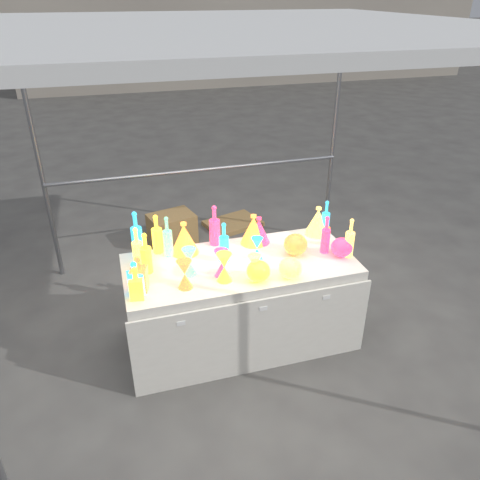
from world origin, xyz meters
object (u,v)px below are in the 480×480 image
object	(u,v)px
globe_0	(258,272)
cardboard_box_closed	(172,229)
lampshade_0	(184,238)
bottle_0	(157,234)
display_table	(240,302)
hourglass_0	(185,274)
decanter_0	(136,283)

from	to	relation	value
globe_0	cardboard_box_closed	bearing A→B (deg)	99.01
lampshade_0	bottle_0	bearing A→B (deg)	152.65
display_table	cardboard_box_closed	size ratio (longest dim) A/B	3.71
bottle_0	cardboard_box_closed	bearing A→B (deg)	78.27
hourglass_0	lampshade_0	size ratio (longest dim) A/B	0.82
display_table	lampshade_0	distance (m)	0.70
lampshade_0	hourglass_0	bearing A→B (deg)	-108.81
bottle_0	decanter_0	world-z (taller)	bottle_0
decanter_0	display_table	bearing A→B (deg)	25.56
display_table	decanter_0	distance (m)	0.98
decanter_0	lampshade_0	distance (m)	0.68
bottle_0	decanter_0	size ratio (longest dim) A/B	1.35
cardboard_box_closed	lampshade_0	xyz separation A→B (m)	(-0.10, -1.56, 0.70)
bottle_0	lampshade_0	bearing A→B (deg)	-18.73
display_table	globe_0	size ratio (longest dim) A/B	10.50
cardboard_box_closed	display_table	bearing A→B (deg)	-96.48
decanter_0	lampshade_0	world-z (taller)	lampshade_0
hourglass_0	lampshade_0	xyz separation A→B (m)	(0.09, 0.50, 0.02)
hourglass_0	globe_0	world-z (taller)	hourglass_0
cardboard_box_closed	globe_0	distance (m)	2.24
cardboard_box_closed	hourglass_0	bearing A→B (deg)	-110.38
display_table	bottle_0	world-z (taller)	bottle_0
display_table	hourglass_0	size ratio (longest dim) A/B	8.41
globe_0	lampshade_0	bearing A→B (deg)	128.27
bottle_0	hourglass_0	size ratio (longest dim) A/B	1.51
cardboard_box_closed	decanter_0	xyz separation A→B (m)	(-0.53, -2.09, 0.69)
decanter_0	lampshade_0	size ratio (longest dim) A/B	0.92
globe_0	display_table	bearing A→B (deg)	102.14
decanter_0	globe_0	world-z (taller)	decanter_0
decanter_0	globe_0	xyz separation A→B (m)	(0.87, -0.03, -0.05)
hourglass_0	decanter_0	bearing A→B (deg)	-174.66
cardboard_box_closed	bottle_0	bearing A→B (deg)	-116.75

